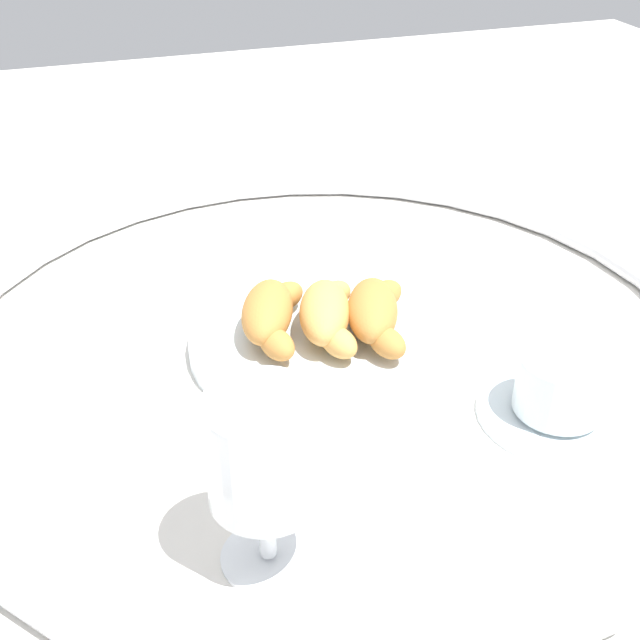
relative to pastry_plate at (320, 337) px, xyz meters
The scene contains 9 objects.
ground_plane 0.01m from the pastry_plate, 47.06° to the left, with size 2.20×2.20×0.00m, color silver.
table_chrome_rim 0.01m from the pastry_plate, 47.06° to the left, with size 0.75×0.75×0.02m, color silver.
pastry_plate is the anchor object (origin of this frame).
croissant_large 0.05m from the pastry_plate, 106.29° to the right, with size 0.13×0.09×0.04m.
croissant_small 0.03m from the pastry_plate, 70.90° to the left, with size 0.13×0.09×0.04m.
croissant_extra 0.06m from the pastry_plate, 73.16° to the left, with size 0.13×0.09×0.04m.
coffee_cup_near 0.23m from the pastry_plate, 44.38° to the left, with size 0.14×0.14×0.06m.
juice_glass_left 0.28m from the pastry_plate, 25.97° to the right, with size 0.08×0.08×0.14m.
sugar_packet 0.21m from the pastry_plate, 130.52° to the right, with size 0.05×0.03×0.01m, color white.
Camera 1 is at (0.62, -0.21, 0.45)m, focal length 45.93 mm.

